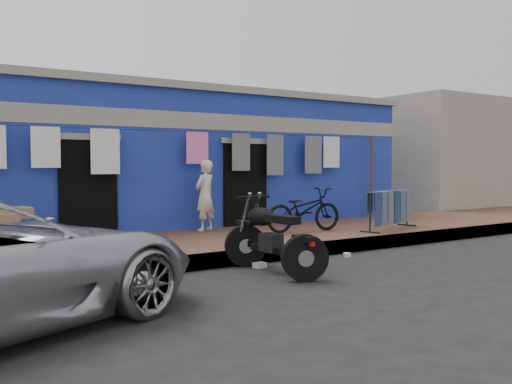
% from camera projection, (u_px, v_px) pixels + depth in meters
% --- Properties ---
extents(ground, '(80.00, 80.00, 0.00)m').
position_uv_depth(ground, '(331.00, 278.00, 7.77)').
color(ground, black).
rests_on(ground, ground).
extents(sidewalk, '(28.00, 3.00, 0.25)m').
position_uv_depth(sidewalk, '(228.00, 243.00, 10.28)').
color(sidewalk, brown).
rests_on(sidewalk, ground).
extents(curb, '(28.00, 0.10, 0.25)m').
position_uv_depth(curb, '(271.00, 254.00, 9.07)').
color(curb, gray).
rests_on(curb, ground).
extents(building, '(12.20, 5.20, 3.36)m').
position_uv_depth(building, '(148.00, 162.00, 13.55)').
color(building, navy).
rests_on(building, ground).
extents(neighbor_right, '(6.00, 5.00, 3.80)m').
position_uv_depth(neighbor_right, '(437.00, 156.00, 19.49)').
color(neighbor_right, '#9E9384').
rests_on(neighbor_right, ground).
extents(clothesline, '(10.06, 0.06, 2.10)m').
position_uv_depth(clothesline, '(184.00, 156.00, 11.08)').
color(clothesline, brown).
rests_on(clothesline, sidewalk).
extents(seated_person, '(0.63, 0.54, 1.46)m').
position_uv_depth(seated_person, '(205.00, 196.00, 11.20)').
color(seated_person, beige).
rests_on(seated_person, sidewalk).
extents(bicycle, '(1.74, 0.75, 1.10)m').
position_uv_depth(bicycle, '(304.00, 205.00, 11.04)').
color(bicycle, black).
rests_on(bicycle, sidewalk).
extents(motorcycle, '(0.89, 1.86, 1.14)m').
position_uv_depth(motorcycle, '(273.00, 235.00, 8.07)').
color(motorcycle, black).
rests_on(motorcycle, ground).
extents(jeans_rack, '(1.95, 1.30, 0.84)m').
position_uv_depth(jeans_rack, '(390.00, 209.00, 11.49)').
color(jeans_rack, black).
rests_on(jeans_rack, sidewalk).
extents(litter_a, '(0.21, 0.18, 0.08)m').
position_uv_depth(litter_a, '(260.00, 265.00, 8.53)').
color(litter_a, silver).
rests_on(litter_a, ground).
extents(litter_b, '(0.16, 0.17, 0.07)m').
position_uv_depth(litter_b, '(347.00, 255.00, 9.53)').
color(litter_b, silver).
rests_on(litter_b, ground).
extents(litter_c, '(0.26, 0.28, 0.09)m').
position_uv_depth(litter_c, '(302.00, 264.00, 8.62)').
color(litter_c, silver).
rests_on(litter_c, ground).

